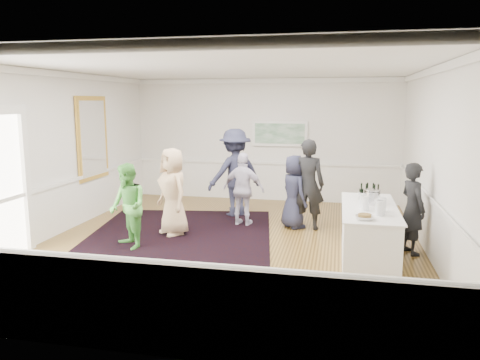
% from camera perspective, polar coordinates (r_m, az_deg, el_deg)
% --- Properties ---
extents(floor, '(8.00, 8.00, 0.00)m').
position_cam_1_polar(floor, '(8.82, -1.16, -7.64)').
color(floor, olive).
rests_on(floor, ground).
extents(ceiling, '(7.00, 8.00, 0.02)m').
position_cam_1_polar(ceiling, '(8.45, -1.24, 13.57)').
color(ceiling, white).
rests_on(ceiling, wall_back).
extents(wall_left, '(0.02, 8.00, 3.20)m').
position_cam_1_polar(wall_left, '(9.89, -21.39, 3.05)').
color(wall_left, white).
rests_on(wall_left, floor).
extents(wall_right, '(0.02, 8.00, 3.20)m').
position_cam_1_polar(wall_right, '(8.42, 22.70, 1.92)').
color(wall_right, white).
rests_on(wall_right, floor).
extents(wall_back, '(7.00, 0.02, 3.20)m').
position_cam_1_polar(wall_back, '(12.40, 3.03, 4.90)').
color(wall_back, white).
rests_on(wall_back, floor).
extents(wall_front, '(7.00, 0.02, 3.20)m').
position_cam_1_polar(wall_front, '(4.73, -12.32, -3.03)').
color(wall_front, white).
rests_on(wall_front, floor).
extents(wainscoting, '(7.00, 8.00, 1.00)m').
position_cam_1_polar(wainscoting, '(8.69, -1.18, -4.49)').
color(wainscoting, white).
rests_on(wainscoting, floor).
extents(mirror, '(0.05, 1.25, 1.85)m').
position_cam_1_polar(mirror, '(10.95, -17.52, 4.89)').
color(mirror, gold).
rests_on(mirror, wall_left).
extents(landscape_painting, '(1.44, 0.06, 0.66)m').
position_cam_1_polar(landscape_painting, '(12.27, 4.85, 5.67)').
color(landscape_painting, white).
rests_on(landscape_painting, wall_back).
extents(area_rug, '(4.19, 5.10, 0.02)m').
position_cam_1_polar(area_rug, '(9.09, -7.63, -7.14)').
color(area_rug, black).
rests_on(area_rug, floor).
extents(serving_table, '(0.87, 2.29, 0.93)m').
position_cam_1_polar(serving_table, '(7.98, 15.37, -6.38)').
color(serving_table, white).
rests_on(serving_table, floor).
extents(bartender, '(0.59, 0.69, 1.59)m').
position_cam_1_polar(bartender, '(8.56, 20.30, -3.29)').
color(bartender, black).
rests_on(bartender, floor).
extents(guest_tan, '(0.99, 0.97, 1.72)m').
position_cam_1_polar(guest_tan, '(9.24, -8.19, -1.44)').
color(guest_tan, tan).
rests_on(guest_tan, floor).
extents(guest_green, '(0.94, 0.94, 1.54)m').
position_cam_1_polar(guest_green, '(8.55, -13.52, -3.15)').
color(guest_green, '#52AE45').
rests_on(guest_green, floor).
extents(guest_lilac, '(0.96, 0.52, 1.56)m').
position_cam_1_polar(guest_lilac, '(9.84, 0.43, -1.15)').
color(guest_lilac, silver).
rests_on(guest_lilac, floor).
extents(guest_dark_a, '(1.47, 1.40, 2.00)m').
position_cam_1_polar(guest_dark_a, '(10.66, -0.62, 0.89)').
color(guest_dark_a, '#222439').
rests_on(guest_dark_a, floor).
extents(guest_dark_b, '(0.71, 0.50, 1.87)m').
position_cam_1_polar(guest_dark_b, '(9.65, 8.24, -0.53)').
color(guest_dark_b, black).
rests_on(guest_dark_b, floor).
extents(guest_navy, '(0.83, 0.89, 1.52)m').
position_cam_1_polar(guest_navy, '(9.75, 6.58, -1.42)').
color(guest_navy, '#222439').
rests_on(guest_navy, floor).
extents(wine_bottles, '(0.35, 0.20, 0.31)m').
position_cam_1_polar(wine_bottles, '(8.33, 15.57, -1.36)').
color(wine_bottles, black).
rests_on(wine_bottles, serving_table).
extents(juice_pitchers, '(0.40, 0.61, 0.24)m').
position_cam_1_polar(juice_pitchers, '(7.49, 16.02, -2.87)').
color(juice_pitchers, '#68B942').
rests_on(juice_pitchers, serving_table).
extents(ice_bucket, '(0.26, 0.26, 0.25)m').
position_cam_1_polar(ice_bucket, '(8.04, 15.78, -2.05)').
color(ice_bucket, silver).
rests_on(ice_bucket, serving_table).
extents(nut_bowl, '(0.28, 0.28, 0.08)m').
position_cam_1_polar(nut_bowl, '(7.00, 14.96, -4.36)').
color(nut_bowl, white).
rests_on(nut_bowl, serving_table).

